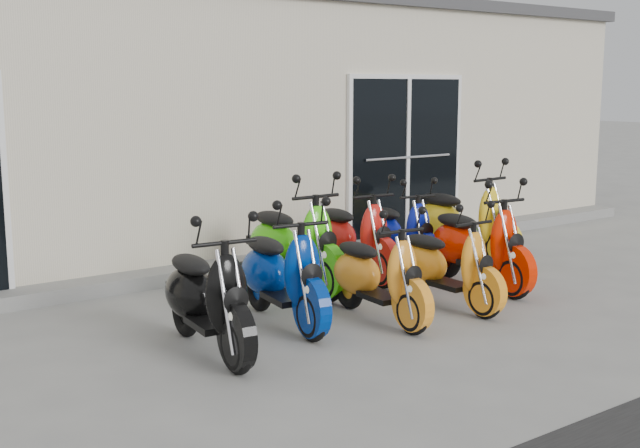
# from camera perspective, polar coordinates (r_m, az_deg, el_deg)

# --- Properties ---
(ground) EXTENTS (80.00, 80.00, 0.00)m
(ground) POSITION_cam_1_polar(r_m,az_deg,el_deg) (7.96, 2.56, -5.92)
(ground) COLOR gray
(ground) RESTS_ON ground
(building) EXTENTS (14.00, 6.00, 3.20)m
(building) POSITION_cam_1_polar(r_m,az_deg,el_deg) (12.18, -12.97, 6.92)
(building) COLOR beige
(building) RESTS_ON ground
(roof_cap) EXTENTS (14.20, 6.20, 0.16)m
(roof_cap) POSITION_cam_1_polar(r_m,az_deg,el_deg) (12.22, -13.28, 14.81)
(roof_cap) COLOR #3F3F42
(roof_cap) RESTS_ON building
(front_step) EXTENTS (14.00, 0.40, 0.15)m
(front_step) POSITION_cam_1_polar(r_m,az_deg,el_deg) (9.55, -5.03, -2.83)
(front_step) COLOR gray
(front_step) RESTS_ON ground
(door_right) EXTENTS (2.02, 0.08, 2.22)m
(door_right) POSITION_cam_1_polar(r_m,az_deg,el_deg) (11.04, 6.13, 5.08)
(door_right) COLOR black
(door_right) RESTS_ON front_step
(scooter_front_black) EXTENTS (0.76, 1.70, 1.22)m
(scooter_front_black) POSITION_cam_1_polar(r_m,az_deg,el_deg) (6.52, -8.05, -4.01)
(scooter_front_black) COLOR black
(scooter_front_black) RESTS_ON ground
(scooter_front_blue) EXTENTS (0.81, 1.71, 1.22)m
(scooter_front_blue) POSITION_cam_1_polar(r_m,az_deg,el_deg) (7.24, -2.71, -2.53)
(scooter_front_blue) COLOR navy
(scooter_front_blue) RESTS_ON ground
(scooter_front_orange_a) EXTENTS (0.65, 1.54, 1.11)m
(scooter_front_orange_a) POSITION_cam_1_polar(r_m,az_deg,el_deg) (7.39, 4.15, -2.73)
(scooter_front_orange_a) COLOR orange
(scooter_front_orange_a) RESTS_ON ground
(scooter_front_orange_b) EXTENTS (0.55, 1.48, 1.09)m
(scooter_front_orange_b) POSITION_cam_1_polar(r_m,az_deg,el_deg) (7.93, 9.03, -2.04)
(scooter_front_orange_b) COLOR orange
(scooter_front_orange_b) RESTS_ON ground
(scooter_front_red) EXTENTS (0.77, 1.72, 1.23)m
(scooter_front_red) POSITION_cam_1_polar(r_m,az_deg,el_deg) (8.75, 11.20, -0.55)
(scooter_front_red) COLOR red
(scooter_front_red) RESTS_ON ground
(scooter_back_green) EXTENTS (0.65, 1.77, 1.30)m
(scooter_back_green) POSITION_cam_1_polar(r_m,az_deg,el_deg) (8.47, -1.88, -0.44)
(scooter_back_green) COLOR #44DD11
(scooter_back_green) RESTS_ON ground
(scooter_back_red) EXTENTS (0.72, 1.69, 1.22)m
(scooter_back_red) POSITION_cam_1_polar(r_m,az_deg,el_deg) (9.02, 2.40, -0.09)
(scooter_back_red) COLOR red
(scooter_back_red) RESTS_ON ground
(scooter_back_blue) EXTENTS (0.74, 1.58, 1.12)m
(scooter_back_blue) POSITION_cam_1_polar(r_m,az_deg,el_deg) (9.56, 5.71, 0.15)
(scooter_back_blue) COLOR #0A1696
(scooter_back_blue) RESTS_ON ground
(scooter_back_yellow) EXTENTS (0.73, 1.80, 1.31)m
(scooter_back_yellow) POSITION_cam_1_polar(r_m,az_deg,el_deg) (10.10, 10.15, 1.08)
(scooter_back_yellow) COLOR yellow
(scooter_back_yellow) RESTS_ON ground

